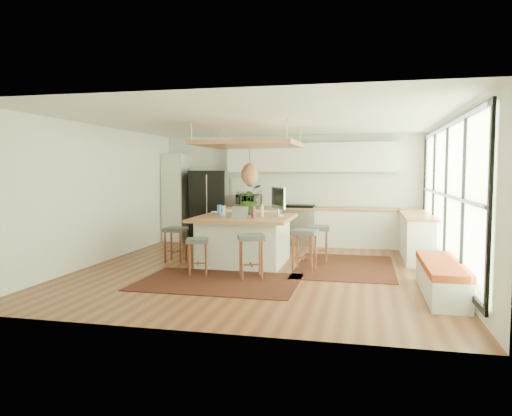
% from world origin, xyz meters
% --- Properties ---
extents(floor, '(7.00, 7.00, 0.00)m').
position_xyz_m(floor, '(0.00, 0.00, 0.00)').
color(floor, '#5C2B1A').
rests_on(floor, ground).
extents(ceiling, '(7.00, 7.00, 0.00)m').
position_xyz_m(ceiling, '(0.00, 0.00, 2.70)').
color(ceiling, white).
rests_on(ceiling, ground).
extents(wall_back, '(6.50, 0.00, 6.50)m').
position_xyz_m(wall_back, '(0.00, 3.50, 1.35)').
color(wall_back, white).
rests_on(wall_back, ground).
extents(wall_front, '(6.50, 0.00, 6.50)m').
position_xyz_m(wall_front, '(0.00, -3.50, 1.35)').
color(wall_front, white).
rests_on(wall_front, ground).
extents(wall_left, '(0.00, 7.00, 7.00)m').
position_xyz_m(wall_left, '(-3.25, 0.00, 1.35)').
color(wall_left, white).
rests_on(wall_left, ground).
extents(wall_right, '(0.00, 7.00, 7.00)m').
position_xyz_m(wall_right, '(3.25, 0.00, 1.35)').
color(wall_right, white).
rests_on(wall_right, ground).
extents(window_wall, '(0.10, 6.20, 2.60)m').
position_xyz_m(window_wall, '(3.22, 0.00, 1.40)').
color(window_wall, black).
rests_on(window_wall, wall_right).
extents(pantry, '(0.55, 0.60, 2.25)m').
position_xyz_m(pantry, '(-2.95, 3.18, 1.12)').
color(pantry, silver).
rests_on(pantry, floor).
extents(back_counter_base, '(4.20, 0.60, 0.88)m').
position_xyz_m(back_counter_base, '(0.55, 3.18, 0.44)').
color(back_counter_base, silver).
rests_on(back_counter_base, floor).
extents(back_counter_top, '(4.24, 0.64, 0.05)m').
position_xyz_m(back_counter_top, '(0.55, 3.18, 0.90)').
color(back_counter_top, '#A35F3A').
rests_on(back_counter_top, back_counter_base).
extents(backsplash, '(4.20, 0.02, 0.80)m').
position_xyz_m(backsplash, '(0.55, 3.48, 1.35)').
color(backsplash, white).
rests_on(backsplash, wall_back).
extents(upper_cabinets, '(4.20, 0.34, 0.70)m').
position_xyz_m(upper_cabinets, '(0.55, 3.32, 2.15)').
color(upper_cabinets, silver).
rests_on(upper_cabinets, wall_back).
extents(range, '(0.76, 0.62, 1.00)m').
position_xyz_m(range, '(0.30, 3.18, 0.50)').
color(range, '#A5A5AA').
rests_on(range, floor).
extents(right_counter_base, '(0.60, 2.50, 0.88)m').
position_xyz_m(right_counter_base, '(2.93, 2.00, 0.44)').
color(right_counter_base, silver).
rests_on(right_counter_base, floor).
extents(right_counter_top, '(0.64, 2.54, 0.05)m').
position_xyz_m(right_counter_top, '(2.93, 2.00, 0.90)').
color(right_counter_top, '#A35F3A').
rests_on(right_counter_top, right_counter_base).
extents(window_bench, '(0.52, 2.00, 0.50)m').
position_xyz_m(window_bench, '(2.95, -1.20, 0.25)').
color(window_bench, silver).
rests_on(window_bench, floor).
extents(ceiling_panel, '(1.86, 1.86, 0.80)m').
position_xyz_m(ceiling_panel, '(-0.30, 0.40, 2.05)').
color(ceiling_panel, '#A35F3A').
rests_on(ceiling_panel, ceiling).
extents(rug_near, '(2.60, 1.80, 0.01)m').
position_xyz_m(rug_near, '(-0.47, -1.11, 0.01)').
color(rug_near, black).
rests_on(rug_near, floor).
extents(rug_right, '(1.80, 2.60, 0.01)m').
position_xyz_m(rug_right, '(1.50, 0.62, 0.01)').
color(rug_right, black).
rests_on(rug_right, floor).
extents(fridge, '(1.10, 0.99, 1.82)m').
position_xyz_m(fridge, '(-2.13, 3.21, 0.93)').
color(fridge, black).
rests_on(fridge, floor).
extents(island, '(1.85, 1.85, 0.93)m').
position_xyz_m(island, '(-0.44, 0.55, 0.47)').
color(island, '#A35F3A').
rests_on(island, floor).
extents(stool_near_left, '(0.47, 0.47, 0.63)m').
position_xyz_m(stool_near_left, '(-1.00, -0.61, 0.35)').
color(stool_near_left, '#414748').
rests_on(stool_near_left, floor).
extents(stool_near_right, '(0.56, 0.56, 0.74)m').
position_xyz_m(stool_near_right, '(-0.02, -0.69, 0.35)').
color(stool_near_right, '#414748').
rests_on(stool_near_right, floor).
extents(stool_right_front, '(0.49, 0.49, 0.75)m').
position_xyz_m(stool_right_front, '(0.79, 0.12, 0.35)').
color(stool_right_front, '#414748').
rests_on(stool_right_front, floor).
extents(stool_right_back, '(0.46, 0.46, 0.71)m').
position_xyz_m(stool_right_back, '(0.95, 1.09, 0.35)').
color(stool_right_back, '#414748').
rests_on(stool_right_back, floor).
extents(stool_left_side, '(0.41, 0.41, 0.69)m').
position_xyz_m(stool_left_side, '(-1.82, 0.40, 0.35)').
color(stool_left_side, '#414748').
rests_on(stool_left_side, floor).
extents(laptop, '(0.37, 0.38, 0.24)m').
position_xyz_m(laptop, '(-0.44, 0.03, 1.05)').
color(laptop, '#A5A5AA').
rests_on(laptop, island).
extents(monitor, '(0.53, 0.64, 0.58)m').
position_xyz_m(monitor, '(0.19, 0.78, 1.19)').
color(monitor, '#A5A5AA').
rests_on(monitor, island).
extents(microwave, '(0.62, 0.42, 0.38)m').
position_xyz_m(microwave, '(-0.98, 3.14, 1.12)').
color(microwave, '#A5A5AA').
rests_on(microwave, back_counter_top).
extents(island_plant, '(0.65, 0.70, 0.48)m').
position_xyz_m(island_plant, '(-0.44, 0.99, 1.17)').
color(island_plant, '#1E4C19').
rests_on(island_plant, island).
extents(island_bowl, '(0.23, 0.23, 0.05)m').
position_xyz_m(island_bowl, '(-1.13, 0.89, 0.96)').
color(island_bowl, silver).
rests_on(island_bowl, island).
extents(island_bottle_0, '(0.07, 0.07, 0.19)m').
position_xyz_m(island_bottle_0, '(-0.99, 0.65, 1.03)').
color(island_bottle_0, blue).
rests_on(island_bottle_0, island).
extents(island_bottle_1, '(0.07, 0.07, 0.19)m').
position_xyz_m(island_bottle_1, '(-0.84, 0.40, 1.03)').
color(island_bottle_1, silver).
rests_on(island_bottle_1, island).
extents(island_bottle_2, '(0.07, 0.07, 0.19)m').
position_xyz_m(island_bottle_2, '(-0.19, 0.25, 1.03)').
color(island_bottle_2, maroon).
rests_on(island_bottle_2, island).
extents(island_bottle_3, '(0.07, 0.07, 0.19)m').
position_xyz_m(island_bottle_3, '(-0.09, 0.60, 1.03)').
color(island_bottle_3, silver).
rests_on(island_bottle_3, island).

